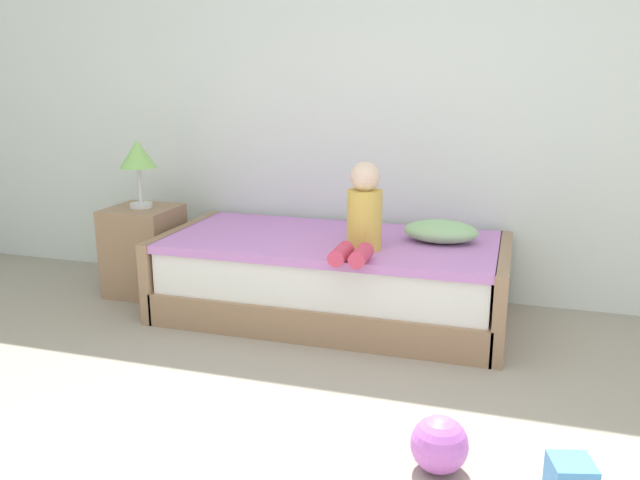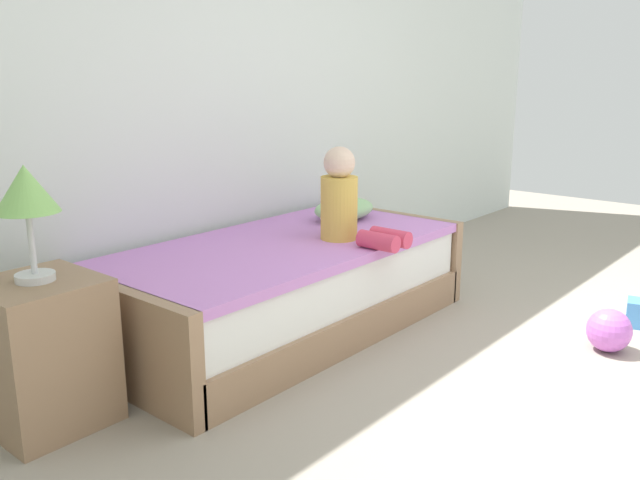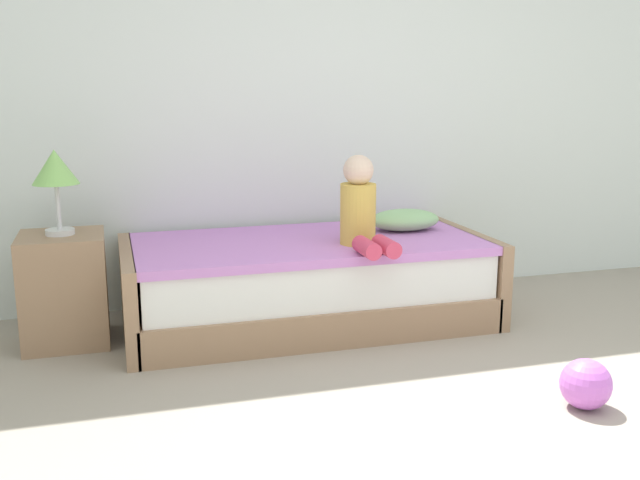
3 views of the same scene
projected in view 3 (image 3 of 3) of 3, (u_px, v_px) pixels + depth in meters
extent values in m
cube|color=silver|center=(347.00, 73.00, 4.64)|extent=(7.20, 0.10, 2.90)
cube|color=#997556|center=(308.00, 306.00, 4.25)|extent=(2.00, 1.00, 0.20)
cube|color=white|center=(308.00, 269.00, 4.20)|extent=(1.94, 0.94, 0.25)
cube|color=#C67FD1|center=(308.00, 244.00, 4.17)|extent=(1.98, 0.98, 0.05)
cube|color=#997556|center=(128.00, 295.00, 3.93)|extent=(0.07, 1.00, 0.50)
cube|color=#997556|center=(465.00, 269.00, 4.49)|extent=(0.07, 1.00, 0.50)
cube|color=#997556|center=(65.00, 289.00, 3.88)|extent=(0.44, 0.44, 0.60)
cylinder|color=silver|center=(60.00, 232.00, 3.81)|extent=(0.15, 0.15, 0.03)
cylinder|color=silver|center=(58.00, 207.00, 3.78)|extent=(0.02, 0.02, 0.24)
cone|color=#8CCC66|center=(55.00, 167.00, 3.74)|extent=(0.24, 0.24, 0.18)
cylinder|color=gold|center=(358.00, 214.00, 4.02)|extent=(0.20, 0.20, 0.34)
sphere|color=beige|center=(358.00, 170.00, 3.97)|extent=(0.17, 0.17, 0.17)
cylinder|color=#D83F60|center=(367.00, 248.00, 3.75)|extent=(0.09, 0.22, 0.09)
cylinder|color=#D83F60|center=(386.00, 246.00, 3.78)|extent=(0.09, 0.22, 0.09)
ellipsoid|color=#99CC8C|center=(404.00, 220.00, 4.42)|extent=(0.44, 0.30, 0.13)
sphere|color=#CC66D8|center=(586.00, 384.00, 3.11)|extent=(0.22, 0.22, 0.22)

